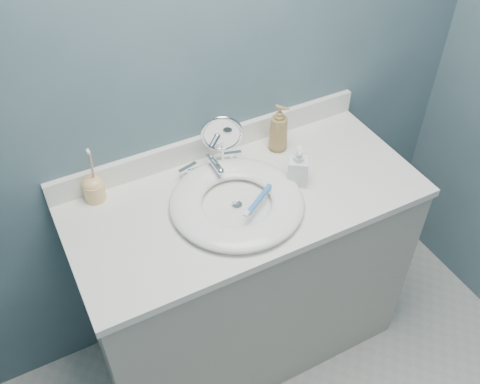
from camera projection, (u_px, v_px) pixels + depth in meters
back_wall at (208, 76)px, 1.78m from camera, size 2.20×0.02×2.40m
vanity_cabinet at (245, 278)px, 2.13m from camera, size 1.20×0.55×0.85m
countertop at (246, 199)px, 1.83m from camera, size 1.22×0.57×0.03m
backsplash at (212, 143)px, 1.96m from camera, size 1.22×0.02×0.09m
basin at (237, 202)px, 1.77m from camera, size 0.45×0.45×0.04m
drain at (237, 205)px, 1.78m from camera, size 0.04×0.04×0.01m
faucet at (211, 166)px, 1.89m from camera, size 0.25×0.13×0.07m
makeup_mirror at (222, 140)px, 1.86m from camera, size 0.14×0.08×0.22m
soap_bottle_amber at (279, 128)px, 1.95m from camera, size 0.10×0.10×0.19m
soap_bottle_clear at (298, 165)px, 1.82m from camera, size 0.09×0.10×0.15m
toothbrush_holder at (94, 188)px, 1.78m from camera, size 0.07×0.07×0.21m
toothbrush_lying at (258, 201)px, 1.74m from camera, size 0.15×0.11×0.02m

